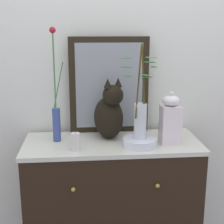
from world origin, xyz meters
TOP-DOWN VIEW (x-y plane):
  - wall_back at (0.00, 0.29)m, footprint 4.40×0.08m
  - sideboard at (0.00, -0.00)m, footprint 1.04×0.46m
  - mirror_leaning at (-0.00, 0.20)m, footprint 0.50×0.03m
  - cat_sitting at (-0.01, 0.06)m, footprint 0.23×0.37m
  - vase_slim_green at (-0.32, 0.04)m, footprint 0.08×0.05m
  - bowl_porcelain at (0.15, -0.09)m, footprint 0.19×0.19m
  - vase_glass_clear at (0.15, -0.09)m, footprint 0.20×0.15m
  - jar_lidded_porcelain at (0.33, -0.04)m, footprint 0.11×0.11m
  - candle_pillar at (-0.21, -0.12)m, footprint 0.05×0.05m

SIDE VIEW (x-z plane):
  - sideboard at x=0.00m, z-range 0.00..0.83m
  - bowl_porcelain at x=0.15m, z-range 0.83..0.88m
  - candle_pillar at x=-0.21m, z-range 0.83..0.94m
  - jar_lidded_porcelain at x=0.33m, z-range 0.82..1.12m
  - cat_sitting at x=-0.01m, z-range 0.80..1.17m
  - vase_slim_green at x=-0.32m, z-range 0.67..1.33m
  - vase_glass_clear at x=0.15m, z-range 0.76..1.29m
  - mirror_leaning at x=0.00m, z-range 0.83..1.43m
  - wall_back at x=0.00m, z-range 0.00..2.60m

